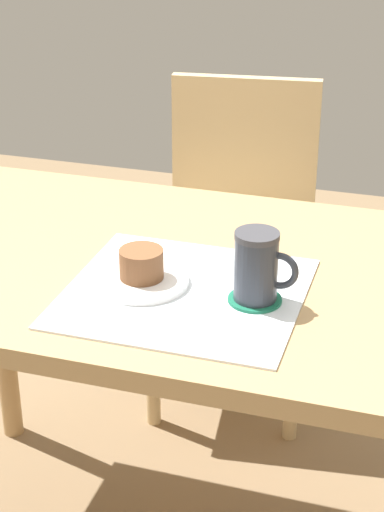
{
  "coord_description": "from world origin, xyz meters",
  "views": [
    {
      "loc": [
        0.38,
        -1.28,
        1.38
      ],
      "look_at": [
        0.01,
        -0.07,
        0.76
      ],
      "focal_mm": 60.0,
      "sensor_mm": 36.0,
      "label": 1
    }
  ],
  "objects_px": {
    "dining_table": "(199,305)",
    "wooden_chair": "(237,227)",
    "pastry_plate": "(142,280)",
    "pastry": "(141,264)",
    "coffee_mug": "(258,266)"
  },
  "relations": [
    {
      "from": "pastry_plate",
      "to": "pastry",
      "type": "height_order",
      "value": "pastry"
    },
    {
      "from": "pastry_plate",
      "to": "coffee_mug",
      "type": "height_order",
      "value": "coffee_mug"
    },
    {
      "from": "dining_table",
      "to": "wooden_chair",
      "type": "bearing_deg",
      "value": 98.67
    },
    {
      "from": "dining_table",
      "to": "pastry",
      "type": "relative_size",
      "value": 17.44
    },
    {
      "from": "pastry",
      "to": "coffee_mug",
      "type": "distance_m",
      "value": 0.2
    },
    {
      "from": "pastry",
      "to": "coffee_mug",
      "type": "bearing_deg",
      "value": -0.4
    },
    {
      "from": "dining_table",
      "to": "pastry",
      "type": "distance_m",
      "value": 0.17
    },
    {
      "from": "dining_table",
      "to": "pastry",
      "type": "height_order",
      "value": "pastry"
    },
    {
      "from": "dining_table",
      "to": "wooden_chair",
      "type": "distance_m",
      "value": 0.73
    },
    {
      "from": "dining_table",
      "to": "pastry_plate",
      "type": "height_order",
      "value": "pastry_plate"
    },
    {
      "from": "dining_table",
      "to": "pastry_plate",
      "type": "distance_m",
      "value": 0.15
    },
    {
      "from": "wooden_chair",
      "to": "pastry_plate",
      "type": "xyz_separation_m",
      "value": [
        0.04,
        -0.8,
        0.25
      ]
    },
    {
      "from": "wooden_chair",
      "to": "dining_table",
      "type": "bearing_deg",
      "value": 91.52
    },
    {
      "from": "dining_table",
      "to": "coffee_mug",
      "type": "relative_size",
      "value": 11.1
    },
    {
      "from": "pastry_plate",
      "to": "coffee_mug",
      "type": "xyz_separation_m",
      "value": [
        0.2,
        -0.0,
        0.06
      ]
    }
  ]
}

